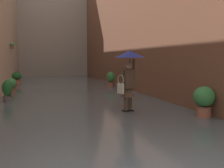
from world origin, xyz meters
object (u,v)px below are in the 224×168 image
(person_wading, at_px, (129,69))
(potted_plant_far_right, at_px, (12,85))
(potted_plant_near_left, at_px, (204,100))
(potted_plant_far_left, at_px, (111,79))
(potted_plant_mid_right, at_px, (7,91))
(potted_plant_near_right, at_px, (17,78))

(person_wading, distance_m, potted_plant_far_right, 7.45)
(person_wading, relative_size, potted_plant_near_left, 2.17)
(potted_plant_far_left, distance_m, potted_plant_far_right, 5.83)
(potted_plant_near_left, relative_size, potted_plant_far_right, 1.21)
(person_wading, bearing_deg, potted_plant_far_right, -57.37)
(person_wading, distance_m, potted_plant_mid_right, 5.20)
(potted_plant_near_right, bearing_deg, potted_plant_near_left, 115.39)
(potted_plant_near_right, height_order, potted_plant_far_right, potted_plant_near_right)
(potted_plant_far_left, bearing_deg, person_wading, 78.93)
(potted_plant_mid_right, relative_size, potted_plant_near_right, 1.03)
(person_wading, distance_m, potted_plant_near_left, 2.46)
(potted_plant_near_right, distance_m, potted_plant_far_right, 4.51)
(person_wading, distance_m, potted_plant_near_right, 11.47)
(potted_plant_near_right, bearing_deg, person_wading, 110.35)
(potted_plant_near_right, xyz_separation_m, potted_plant_far_left, (-5.54, 2.73, 0.01))
(potted_plant_near_left, bearing_deg, potted_plant_near_right, -64.61)
(potted_plant_mid_right, relative_size, potted_plant_far_right, 1.15)
(potted_plant_mid_right, height_order, potted_plant_near_right, potted_plant_mid_right)
(potted_plant_near_left, height_order, potted_plant_far_right, potted_plant_near_left)
(potted_plant_near_left, xyz_separation_m, potted_plant_far_right, (5.78, -7.65, -0.11))
(potted_plant_mid_right, bearing_deg, potted_plant_far_right, -88.93)
(potted_plant_mid_right, xyz_separation_m, potted_plant_far_right, (0.06, -2.95, -0.03))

